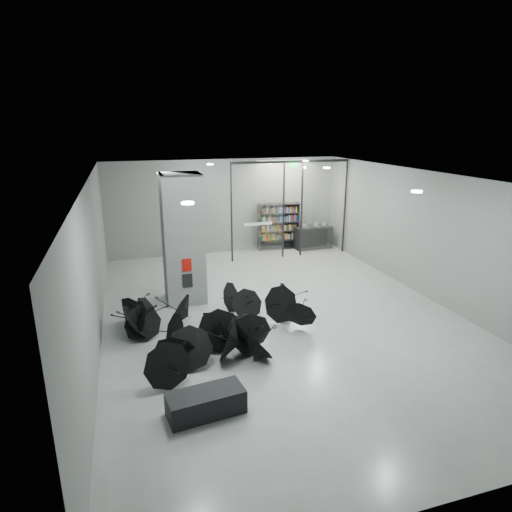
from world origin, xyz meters
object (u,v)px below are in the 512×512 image
object	(u,v)px
column	(183,239)
shop_counter	(313,237)
bookshelf	(279,226)
umbrella_cluster	(204,330)
bench	(206,403)

from	to	relation	value
column	shop_counter	bearing A→B (deg)	34.46
bookshelf	column	bearing A→B (deg)	-129.19
umbrella_cluster	bookshelf	bearing A→B (deg)	58.03
shop_counter	umbrella_cluster	size ratio (longest dim) A/B	0.30
bench	shop_counter	xyz separation A→B (m)	(6.82, 10.26, 0.26)
bookshelf	bench	bearing A→B (deg)	-110.07
bookshelf	shop_counter	bearing A→B (deg)	-7.65
shop_counter	bench	bearing A→B (deg)	-127.58
bench	bookshelf	size ratio (longest dim) A/B	0.72
column	bench	xyz separation A→B (m)	(-0.45, -5.89, -1.76)
bench	bookshelf	bearing A→B (deg)	56.31
column	umbrella_cluster	world-z (taller)	column
bookshelf	umbrella_cluster	distance (m)	9.10
umbrella_cluster	column	bearing A→B (deg)	90.97
bench	shop_counter	bearing A→B (deg)	49.20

